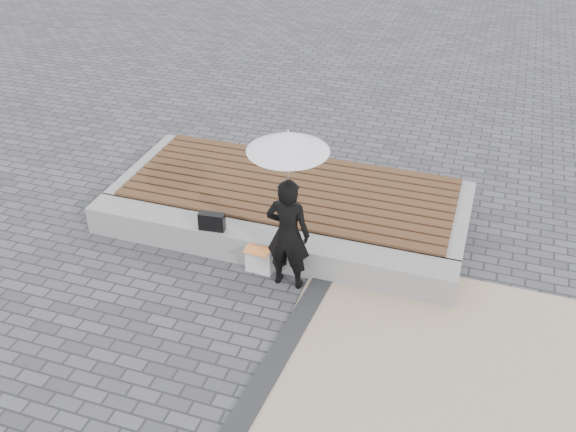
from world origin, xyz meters
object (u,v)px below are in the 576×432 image
object	(u,v)px
seating_ledge	(263,246)
canvas_tote	(260,260)
parasol	(288,141)
handbag	(212,222)
woman	(288,234)

from	to	relation	value
seating_ledge	canvas_tote	distance (m)	0.27
canvas_tote	seating_ledge	bearing A→B (deg)	104.76
parasol	handbag	world-z (taller)	parasol
woman	handbag	size ratio (longest dim) A/B	4.39
woman	parasol	size ratio (longest dim) A/B	1.26
seating_ledge	handbag	size ratio (longest dim) A/B	14.77
handbag	canvas_tote	xyz separation A→B (m)	(0.70, -0.14, -0.34)
seating_ledge	woman	xyz separation A→B (m)	(0.48, -0.38, 0.54)
seating_ledge	handbag	world-z (taller)	handbag
canvas_tote	parasol	bearing A→B (deg)	-12.22
parasol	canvas_tote	size ratio (longest dim) A/B	3.28
seating_ledge	parasol	distance (m)	1.87
woman	canvas_tote	world-z (taller)	woman
handbag	seating_ledge	bearing A→B (deg)	3.94
woman	parasol	world-z (taller)	parasol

